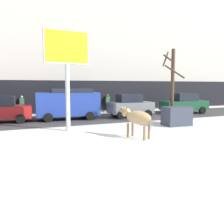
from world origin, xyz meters
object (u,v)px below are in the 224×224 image
Objects in this scene: dumpster at (177,116)px; cow_tan at (137,118)px; car_darkgreen_sedan at (184,103)px; car_grey_hatchback at (130,106)px; pedestrian_near_billboard at (22,106)px; car_blue_van at (68,103)px; billboard at (67,53)px; pedestrian_far_left at (108,103)px; bare_tree_left_lot at (172,83)px; pedestrian_by_cars at (60,105)px.

cow_tan is at bearing -151.19° from dumpster.
car_darkgreen_sedan reaches higher than cow_tan.
car_grey_hatchback reaches higher than pedestrian_near_billboard.
car_darkgreen_sedan is at bearing -1.08° from car_blue_van.
car_grey_hatchback is (4.94, -0.60, -0.32)m from car_blue_van.
billboard reaches higher than car_blue_van.
car_grey_hatchback is 3.75m from pedestrian_far_left.
pedestrian_near_billboard is 1.02× the size of dumpster.
dumpster is (4.12, 2.26, -0.39)m from cow_tan.
billboard is at bearing -146.90° from car_grey_hatchback.
cow_tan is 0.38× the size of bare_tree_left_lot.
cow_tan is at bearing -65.54° from pedestrian_near_billboard.
pedestrian_far_left is at bearing 54.48° from billboard.
dumpster is at bearing -80.50° from pedestrian_far_left.
bare_tree_left_lot is (7.12, 0.08, -1.62)m from billboard.
bare_tree_left_lot is 2.93× the size of dumpster.
bare_tree_left_lot reaches higher than pedestrian_far_left.
pedestrian_by_cars is 4.47m from pedestrian_far_left.
car_blue_van is 5.43m from pedestrian_far_left.
dumpster is (-0.31, -0.98, -2.10)m from bare_tree_left_lot.
car_grey_hatchback is 2.12× the size of dumpster.
car_blue_van is at bearing -144.95° from pedestrian_far_left.
cow_tan is 0.34× the size of billboard.
car_grey_hatchback is 6.20m from pedestrian_by_cars.
bare_tree_left_lot is at bearing -72.08° from car_grey_hatchback.
car_grey_hatchback reaches higher than car_darkgreen_sedan.
car_darkgreen_sedan is 2.49× the size of pedestrian_by_cars.
billboard is 1.54× the size of car_grey_hatchback.
pedestrian_near_billboard is at bearing 135.27° from car_blue_van.
pedestrian_by_cars is (-10.70, 3.31, -0.03)m from car_darkgreen_sedan.
dumpster is at bearing -133.12° from car_darkgreen_sedan.
car_blue_van is 7.69m from bare_tree_left_lot.
car_grey_hatchback is 8.90m from pedestrian_near_billboard.
pedestrian_by_cars is (3.11, 0.00, 0.00)m from pedestrian_near_billboard.
dumpster is (6.81, -0.90, -3.71)m from billboard.
car_grey_hatchback is at bearing -176.01° from car_darkgreen_sedan.
pedestrian_by_cars is at bearing 143.23° from car_grey_hatchback.
car_darkgreen_sedan is (5.73, 0.40, -0.02)m from car_grey_hatchback.
pedestrian_by_cars is 1.02× the size of dumpster.
billboard is 7.30m from bare_tree_left_lot.
car_darkgreen_sedan is 6.40m from bare_tree_left_lot.
car_grey_hatchback is at bearing 65.43° from cow_tan.
car_blue_van is at bearing 178.92° from car_darkgreen_sedan.
cow_tan is at bearing -49.55° from billboard.
billboard reaches higher than pedestrian_far_left.
bare_tree_left_lot is at bearing -137.28° from car_darkgreen_sedan.
bare_tree_left_lot is at bearing 0.64° from billboard.
bare_tree_left_lot is at bearing 72.61° from dumpster.
car_grey_hatchback is 5.75m from car_darkgreen_sedan.
billboard is at bearing -73.91° from pedestrian_near_billboard.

